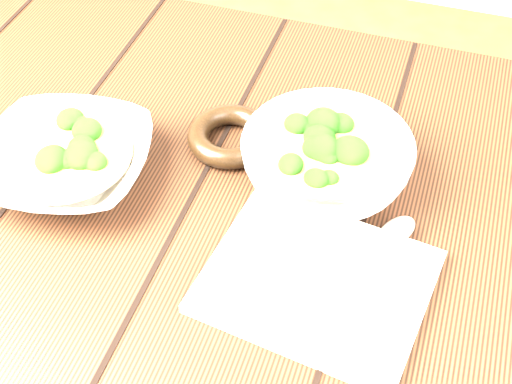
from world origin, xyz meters
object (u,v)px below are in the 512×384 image
object	(u,v)px
table	(210,268)
napkin	(317,281)
soup_bowl_front	(67,161)
soup_bowl_back	(326,160)
trivet	(230,136)

from	to	relation	value
table	napkin	world-z (taller)	napkin
napkin	table	bearing A→B (deg)	163.21
soup_bowl_front	soup_bowl_back	distance (m)	0.31
table	soup_bowl_back	world-z (taller)	soup_bowl_back
soup_bowl_back	napkin	xyz separation A→B (m)	(0.03, -0.15, -0.03)
soup_bowl_back	trivet	world-z (taller)	soup_bowl_back
napkin	trivet	bearing A→B (deg)	139.35
trivet	napkin	bearing A→B (deg)	-48.14
soup_bowl_back	napkin	size ratio (longest dim) A/B	1.05
soup_bowl_back	napkin	distance (m)	0.16
table	soup_bowl_back	xyz separation A→B (m)	(0.12, 0.08, 0.15)
soup_bowl_back	napkin	bearing A→B (deg)	-78.70
table	napkin	size ratio (longest dim) A/B	5.30
soup_bowl_front	trivet	world-z (taller)	soup_bowl_front
soup_bowl_back	trivet	xyz separation A→B (m)	(-0.13, 0.03, -0.02)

